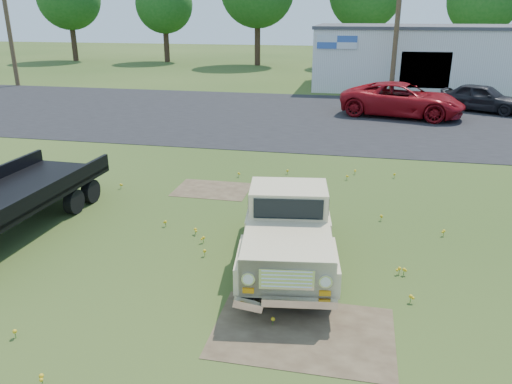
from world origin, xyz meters
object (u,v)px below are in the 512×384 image
(vintage_pickup_truck, at_px, (288,225))
(flatbed_trailer, at_px, (0,196))
(red_pickup, at_px, (402,100))
(dark_sedan, at_px, (482,98))

(vintage_pickup_truck, relative_size, flatbed_trailer, 0.70)
(vintage_pickup_truck, relative_size, red_pickup, 0.80)
(flatbed_trailer, relative_size, dark_sedan, 1.61)
(red_pickup, bearing_deg, dark_sedan, -49.35)
(vintage_pickup_truck, distance_m, flatbed_trailer, 6.94)
(red_pickup, bearing_deg, vintage_pickup_truck, -178.67)
(red_pickup, bearing_deg, flatbed_trailer, 160.80)
(vintage_pickup_truck, relative_size, dark_sedan, 1.14)
(vintage_pickup_truck, height_order, red_pickup, vintage_pickup_truck)
(flatbed_trailer, xyz_separation_m, dark_sedan, (14.55, 18.78, -0.21))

